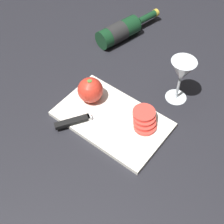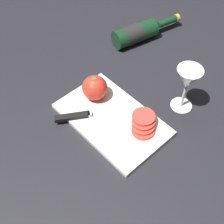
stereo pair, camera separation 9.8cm
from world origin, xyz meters
The scene contains 7 objects.
ground_plane centered at (0.00, 0.00, 0.00)m, with size 3.00×3.00×0.00m, color black.
cutting_board centered at (0.01, 0.01, 0.01)m, with size 0.36×0.22×0.02m.
wine_bottle centered at (0.24, -0.34, 0.04)m, with size 0.12×0.31×0.08m.
wine_glass centered at (-0.11, -0.21, 0.12)m, with size 0.08×0.08×0.17m.
whole_tomato centered at (0.11, -0.01, 0.06)m, with size 0.09×0.09×0.09m.
knife centered at (0.08, 0.09, 0.02)m, with size 0.15×0.23×0.01m.
tomato_slice_stack_near centered at (-0.09, -0.04, 0.03)m, with size 0.09×0.09×0.04m.
Camera 2 is at (-0.45, 0.43, 0.81)m, focal length 50.00 mm.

